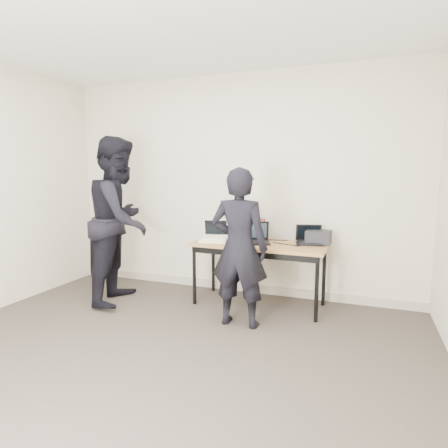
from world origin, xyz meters
The scene contains 13 objects.
room centered at (0.00, 0.00, 1.35)m, with size 4.60×4.60×2.80m.
desk centered at (0.44, 1.82, 0.66)m, with size 1.52×0.70×0.72m.
laptop_beige centered at (-0.09, 1.79, 0.77)m, with size 0.36×0.35×0.25m.
laptop_center centered at (0.40, 1.84, 0.77)m, with size 0.38×0.38×0.23m.
laptop_right centered at (0.97, 1.99, 0.77)m, with size 0.34×0.33×0.21m.
leather_satchel centered at (0.26, 2.05, 0.85)m, with size 0.39×0.24×0.25m.
tissue centered at (0.29, 2.05, 1.00)m, with size 0.13×0.10×0.08m, color white.
equipment_box centered at (1.07, 2.01, 0.80)m, with size 0.26×0.22×0.15m, color black.
power_brick centered at (0.22, 1.65, 0.73)m, with size 0.08×0.05×0.03m, color black.
cables centered at (0.39, 1.84, 0.72)m, with size 1.02×0.47×0.01m.
person_typist centered at (0.40, 1.21, 0.78)m, with size 0.57×0.37×1.56m, color black.
person_observer centered at (-1.13, 1.43, 0.96)m, with size 0.93×0.72×1.91m, color black.
baseboard centered at (0.00, 2.23, 0.05)m, with size 4.50×0.03×0.10m, color #A39787.
Camera 1 is at (1.51, -2.19, 1.51)m, focal length 30.00 mm.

